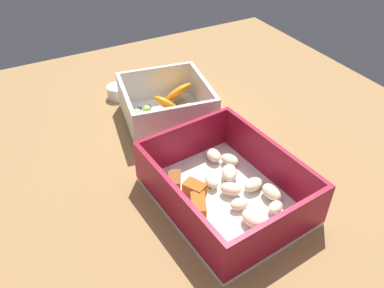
# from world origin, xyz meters

# --- Properties ---
(table_surface) EXTENTS (0.80, 0.80, 0.02)m
(table_surface) POSITION_xyz_m (0.00, 0.00, 0.01)
(table_surface) COLOR #9E7547
(table_surface) RESTS_ON ground
(pasta_container) EXTENTS (0.21, 0.17, 0.06)m
(pasta_container) POSITION_xyz_m (-0.11, 0.01, 0.04)
(pasta_container) COLOR white
(pasta_container) RESTS_ON table_surface
(fruit_bowl) EXTENTS (0.15, 0.15, 0.06)m
(fruit_bowl) POSITION_xyz_m (0.08, 0.00, 0.04)
(fruit_bowl) COLOR white
(fruit_bowl) RESTS_ON table_surface
(paper_cup_liner) EXTENTS (0.04, 0.04, 0.02)m
(paper_cup_liner) POSITION_xyz_m (0.19, 0.05, 0.03)
(paper_cup_liner) COLOR white
(paper_cup_liner) RESTS_ON table_surface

